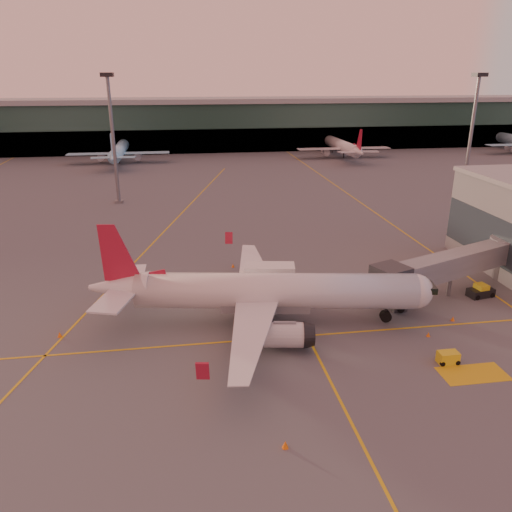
{
  "coord_description": "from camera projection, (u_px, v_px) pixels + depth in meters",
  "views": [
    {
      "loc": [
        -7.04,
        -38.97,
        25.23
      ],
      "look_at": [
        1.33,
        15.89,
        5.0
      ],
      "focal_mm": 35.0,
      "sensor_mm": 36.0,
      "label": 1
    }
  ],
  "objects": [
    {
      "name": "ground",
      "position": [
        268.0,
        366.0,
        45.83
      ],
      "size": [
        600.0,
        600.0,
        0.0
      ],
      "primitive_type": "plane",
      "color": "#4C4F54",
      "rests_on": "ground"
    },
    {
      "name": "cone_wing_left",
      "position": [
        233.0,
        265.0,
        69.31
      ],
      "size": [
        0.42,
        0.42,
        0.53
      ],
      "color": "orange",
      "rests_on": "ground"
    },
    {
      "name": "jet_bridge",
      "position": [
        459.0,
        264.0,
        59.92
      ],
      "size": [
        23.23,
        11.6,
        5.58
      ],
      "color": "slate",
      "rests_on": "ground"
    },
    {
      "name": "cone_nose",
      "position": [
        453.0,
        319.0,
        54.23
      ],
      "size": [
        0.4,
        0.4,
        0.51
      ],
      "color": "orange",
      "rests_on": "ground"
    },
    {
      "name": "cone_tail",
      "position": [
        60.0,
        334.0,
        50.87
      ],
      "size": [
        0.45,
        0.45,
        0.57
      ],
      "color": "orange",
      "rests_on": "ground"
    },
    {
      "name": "main_airplane",
      "position": [
        264.0,
        292.0,
        52.66
      ],
      "size": [
        36.37,
        32.97,
        11.01
      ],
      "rotation": [
        0.0,
        0.0,
        -0.16
      ],
      "color": "silver",
      "rests_on": "ground"
    },
    {
      "name": "taxi_markings",
      "position": [
        182.0,
        230.0,
        86.11
      ],
      "size": [
        100.12,
        173.0,
        0.01
      ],
      "color": "gold",
      "rests_on": "ground"
    },
    {
      "name": "cone_wing_right",
      "position": [
        285.0,
        445.0,
        35.72
      ],
      "size": [
        0.47,
        0.47,
        0.59
      ],
      "color": "orange",
      "rests_on": "ground"
    },
    {
      "name": "gpu_cart",
      "position": [
        448.0,
        358.0,
        46.19
      ],
      "size": [
        1.96,
        1.14,
        1.12
      ],
      "rotation": [
        0.0,
        0.0,
        -0.0
      ],
      "color": "gold",
      "rests_on": "ground"
    },
    {
      "name": "distant_aircraft_row",
      "position": [
        134.0,
        162.0,
        152.45
      ],
      "size": [
        290.0,
        34.0,
        13.0
      ],
      "color": "#96DBFC",
      "rests_on": "ground"
    },
    {
      "name": "cone_fwd",
      "position": [
        428.0,
        334.0,
        50.98
      ],
      "size": [
        0.38,
        0.38,
        0.48
      ],
      "color": "orange",
      "rests_on": "ground"
    },
    {
      "name": "pushback_tug",
      "position": [
        481.0,
        292.0,
        60.04
      ],
      "size": [
        3.29,
        2.15,
        1.57
      ],
      "rotation": [
        0.0,
        0.0,
        0.18
      ],
      "color": "black",
      "rests_on": "ground"
    },
    {
      "name": "catering_truck",
      "position": [
        270.0,
        281.0,
        58.28
      ],
      "size": [
        6.16,
        3.5,
        4.52
      ],
      "rotation": [
        0.0,
        0.0,
        -0.17
      ],
      "color": "#A91825",
      "rests_on": "ground"
    },
    {
      "name": "mast_east_near",
      "position": [
        472.0,
        126.0,
        106.11
      ],
      "size": [
        2.4,
        2.4,
        25.6
      ],
      "color": "slate",
      "rests_on": "ground"
    },
    {
      "name": "terminal",
      "position": [
        198.0,
        125.0,
        174.52
      ],
      "size": [
        400.0,
        20.0,
        17.6
      ],
      "color": "#19382D",
      "rests_on": "ground"
    },
    {
      "name": "mast_west_near",
      "position": [
        112.0,
        130.0,
        99.21
      ],
      "size": [
        2.4,
        2.4,
        25.6
      ],
      "color": "slate",
      "rests_on": "ground"
    }
  ]
}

